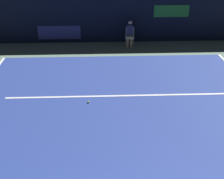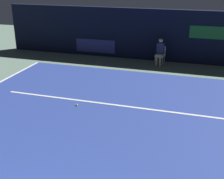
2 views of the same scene
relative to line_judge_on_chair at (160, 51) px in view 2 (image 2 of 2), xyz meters
The scene contains 6 objects.
ground_plane 7.47m from the line_judge_on_chair, 97.03° to the right, with size 30.71×30.71×0.00m, color slate.
court_surface 7.47m from the line_judge_on_chair, 97.03° to the right, with size 10.20×11.90×0.01m, color navy.
line_service 5.42m from the line_judge_on_chair, 99.75° to the right, with size 7.96×0.10×0.01m, color white.
back_wall 1.38m from the line_judge_on_chair, 137.76° to the left, with size 15.39×0.33×2.60m.
line_judge_on_chair is the anchor object (origin of this frame).
tennis_ball 6.10m from the line_judge_on_chair, 108.69° to the right, with size 0.07×0.07×0.07m, color #CCE033.
Camera 2 is at (2.93, -2.14, 4.35)m, focal length 48.64 mm.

